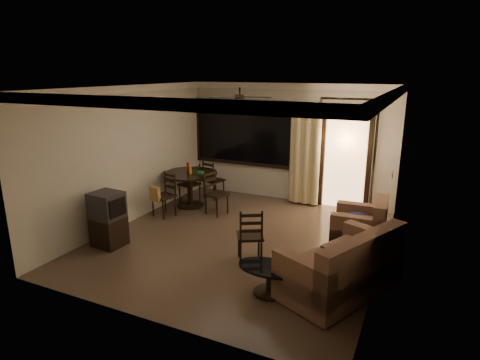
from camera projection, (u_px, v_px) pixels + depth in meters
The scene contains 12 objects.
ground at pixel (240, 240), 7.52m from camera, with size 5.50×5.50×0.00m, color #7F6651.
room_shell at pixel (302, 132), 8.34m from camera, with size 5.50×6.70×5.50m.
dining_table at pixel (190, 180), 9.27m from camera, with size 1.28×1.28×1.02m.
dining_chair_west at pixel (190, 191), 9.61m from camera, with size 0.51×0.51×0.95m.
dining_chair_east at pixel (216, 201), 8.85m from camera, with size 0.51×0.51×0.95m.
dining_chair_south at pixel (164, 203), 8.70m from camera, with size 0.51×0.55×0.95m.
dining_chair_north at pixel (214, 187), 9.95m from camera, with size 0.51×0.51×0.95m.
tv_cabinet at pixel (108, 219), 7.18m from camera, with size 0.56×0.51×1.00m.
sofa at pixel (344, 269), 5.64m from camera, with size 1.61×2.02×0.95m.
armchair at pixel (362, 228), 7.11m from camera, with size 0.95×0.95×0.90m.
coffee_table at pixel (270, 276), 5.66m from camera, with size 0.94×0.56×0.41m.
side_chair at pixel (250, 246), 6.62m from camera, with size 0.57×0.57×0.95m.
Camera 1 is at (2.96, -6.29, 3.08)m, focal length 30.00 mm.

